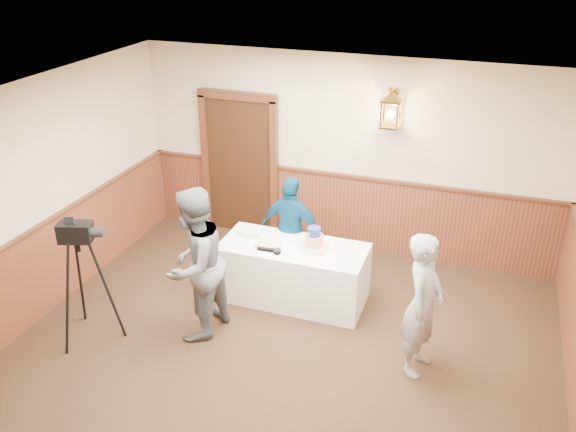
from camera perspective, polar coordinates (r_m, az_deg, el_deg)
name	(u,v)px	position (r m, az deg, el deg)	size (l,w,h in m)	color
ground	(253,401)	(6.37, -3.32, -16.90)	(7.00, 7.00, 0.00)	#312013
room_shell	(262,246)	(5.84, -2.48, -2.83)	(6.02, 7.02, 2.81)	beige
display_table	(293,273)	(7.64, 0.50, -5.31)	(1.80, 0.80, 0.75)	white
tiered_cake	(314,241)	(7.34, 2.45, -2.33)	(0.28, 0.28, 0.29)	#F2E8B8
sheet_cake_yellow	(268,244)	(7.45, -1.88, -2.64)	(0.29, 0.22, 0.06)	#DEC185
sheet_cake_green	(250,232)	(7.74, -3.57, -1.46)	(0.30, 0.24, 0.07)	#C7F1AA
interviewer	(195,265)	(6.84, -8.74, -4.52)	(1.53, 0.96, 1.80)	slate
baker	(423,305)	(6.43, 12.49, -8.12)	(0.58, 0.38, 1.60)	#9A9BA0
assistant_p	(292,230)	(7.88, 0.34, -1.36)	(0.86, 0.36, 1.46)	navy
tv_camera_rig	(85,288)	(7.19, -18.47, -6.38)	(0.57, 0.53, 1.45)	black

